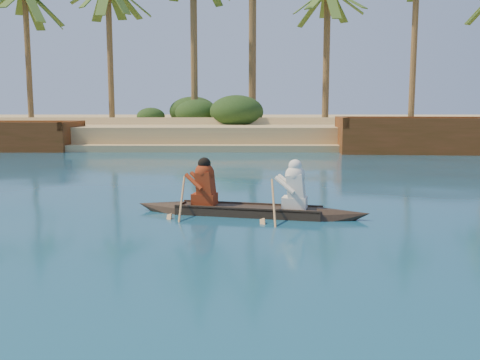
# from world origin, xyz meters

# --- Properties ---
(sandy_embankment) EXTENTS (150.00, 51.00, 1.50)m
(sandy_embankment) POSITION_xyz_m (0.00, 46.89, 0.53)
(sandy_embankment) COLOR tan
(sandy_embankment) RESTS_ON ground
(palm_grove) EXTENTS (110.00, 14.00, 16.00)m
(palm_grove) POSITION_xyz_m (0.00, 35.00, 8.00)
(palm_grove) COLOR #3E6222
(palm_grove) RESTS_ON ground
(shrub_cluster) EXTENTS (100.00, 6.00, 2.40)m
(shrub_cluster) POSITION_xyz_m (0.00, 31.50, 1.20)
(shrub_cluster) COLOR black
(shrub_cluster) RESTS_ON ground
(canoe) EXTENTS (5.47, 1.93, 1.50)m
(canoe) POSITION_xyz_m (8.00, 5.08, 0.29)
(canoe) COLOR #2F241A
(canoe) RESTS_ON ground
(barge_right) EXTENTS (13.71, 5.49, 2.23)m
(barge_right) POSITION_xyz_m (19.83, 22.34, 0.78)
(barge_right) COLOR brown
(barge_right) RESTS_ON ground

